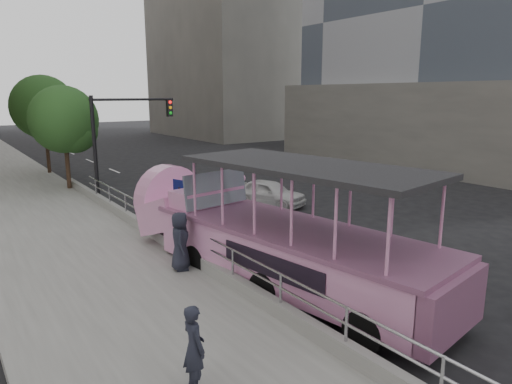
% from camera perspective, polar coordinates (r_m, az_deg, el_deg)
% --- Properties ---
extents(ground, '(160.00, 160.00, 0.00)m').
position_cam_1_polar(ground, '(14.10, 8.07, -9.86)').
color(ground, black).
extents(sidewalk, '(5.50, 80.00, 0.30)m').
position_cam_1_polar(sidewalk, '(20.37, -24.75, -3.51)').
color(sidewalk, '#A0A09A').
rests_on(sidewalk, ground).
extents(kerb_wall, '(0.24, 30.00, 0.36)m').
position_cam_1_polar(kerb_wall, '(13.75, -7.39, -8.28)').
color(kerb_wall, '#999A95').
rests_on(kerb_wall, sidewalk).
extents(guardrail, '(0.07, 22.00, 0.71)m').
position_cam_1_polar(guardrail, '(13.53, -7.47, -5.65)').
color(guardrail, '#ADACB1').
rests_on(guardrail, kerb_wall).
extents(duck_boat, '(4.15, 10.95, 3.55)m').
position_cam_1_polar(duck_boat, '(12.96, 1.00, -5.55)').
color(duck_boat, black).
rests_on(duck_boat, ground).
extents(car, '(2.68, 3.92, 1.24)m').
position_cam_1_polar(car, '(21.92, 1.61, -0.07)').
color(car, silver).
rests_on(car, ground).
extents(pedestrian_near, '(0.37, 0.56, 1.53)m').
position_cam_1_polar(pedestrian_near, '(8.20, -7.75, -18.69)').
color(pedestrian_near, '#222532').
rests_on(pedestrian_near, sidewalk).
extents(pedestrian_far, '(0.84, 0.98, 1.70)m').
position_cam_1_polar(pedestrian_far, '(13.26, -9.46, -6.07)').
color(pedestrian_far, '#222532').
rests_on(pedestrian_far, sidewalk).
extents(parking_sign, '(0.18, 0.55, 2.53)m').
position_cam_1_polar(parking_sign, '(15.20, -9.47, -1.90)').
color(parking_sign, black).
rests_on(parking_sign, ground).
extents(traffic_signal, '(4.20, 0.32, 5.20)m').
position_cam_1_polar(traffic_signal, '(23.21, -16.79, 7.29)').
color(traffic_signal, black).
rests_on(traffic_signal, ground).
extents(street_tree_near, '(3.52, 3.52, 5.72)m').
position_cam_1_polar(street_tree_near, '(26.06, -22.65, 8.06)').
color(street_tree_near, '#3E281C').
rests_on(street_tree_near, ground).
extents(street_tree_far, '(3.97, 3.97, 6.45)m').
position_cam_1_polar(street_tree_far, '(31.95, -24.82, 9.34)').
color(street_tree_far, '#3E281C').
rests_on(street_tree_far, ground).
extents(tower_podium, '(26.00, 26.00, 6.00)m').
position_cam_1_polar(tower_podium, '(43.69, 28.55, 7.73)').
color(tower_podium, slate).
rests_on(tower_podium, ground).
extents(midrise_stone_a, '(20.00, 20.00, 32.00)m').
position_cam_1_polar(midrise_stone_a, '(63.18, -1.01, 21.93)').
color(midrise_stone_a, slate).
rests_on(midrise_stone_a, ground).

